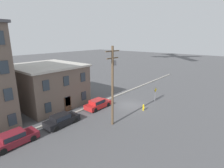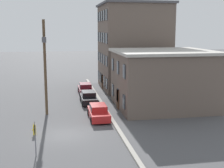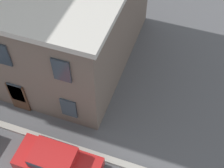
{
  "view_description": "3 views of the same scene",
  "coord_description": "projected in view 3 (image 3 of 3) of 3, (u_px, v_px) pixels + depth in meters",
  "views": [
    {
      "loc": [
        -22.46,
        -14.56,
        10.65
      ],
      "look_at": [
        -0.33,
        3.56,
        3.05
      ],
      "focal_mm": 28.0,
      "sensor_mm": 36.0,
      "label": 1
    },
    {
      "loc": [
        25.51,
        -0.72,
        8.86
      ],
      "look_at": [
        1.22,
        3.66,
        4.47
      ],
      "focal_mm": 50.0,
      "sensor_mm": 36.0,
      "label": 2
    },
    {
      "loc": [
        0.65,
        -2.12,
        15.5
      ],
      "look_at": [
        -1.52,
        4.1,
        7.15
      ],
      "focal_mm": 50.0,
      "sensor_mm": 36.0,
      "label": 3
    }
  ],
  "objects": [
    {
      "name": "apartment_midblock",
      "position": [
        53.0,
        12.0,
        19.07
      ],
      "size": [
        10.04,
        10.74,
        6.5
      ],
      "color": "#66564C",
      "rests_on": "ground_plane"
    },
    {
      "name": "car_red",
      "position": [
        56.0,
        161.0,
        15.72
      ],
      "size": [
        4.4,
        1.92,
        1.43
      ],
      "color": "#B21E1E",
      "rests_on": "ground_plane"
    }
  ]
}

